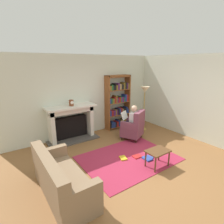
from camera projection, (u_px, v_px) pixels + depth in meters
ground at (136, 163)px, 4.47m from camera, size 14.00×14.00×0.00m
back_wall at (87, 95)px, 6.13m from camera, size 5.60×0.10×2.70m
side_wall_right at (168, 93)px, 6.55m from camera, size 0.10×5.20×2.70m
area_rug at (128, 158)px, 4.71m from camera, size 2.40×1.80×0.01m
fireplace at (71, 122)px, 5.72m from camera, size 1.60×0.64×1.15m
mantel_clock at (71, 103)px, 5.47m from camera, size 0.14×0.14×0.19m
bookshelf at (118, 103)px, 6.70m from camera, size 0.98×0.32×2.00m
armchair_reading at (134, 127)px, 5.78m from camera, size 0.85×0.84×0.97m
seated_reader at (131, 121)px, 5.78m from camera, size 0.52×0.60×1.14m
sofa_floral at (61, 180)px, 3.34m from camera, size 0.72×1.70×0.85m
side_table at (158, 153)px, 4.26m from camera, size 0.56×0.39×0.43m
scattered_books at (140, 158)px, 4.68m from camera, size 0.79×0.64×0.04m
floor_lamp at (145, 93)px, 6.38m from camera, size 0.32×0.32×1.62m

